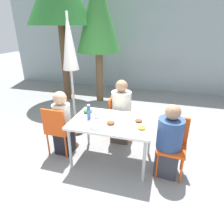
# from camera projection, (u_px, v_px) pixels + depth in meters

# --- Properties ---
(ground_plane) EXTENTS (24.00, 24.00, 0.00)m
(ground_plane) POSITION_uv_depth(u_px,v_px,m) (112.00, 160.00, 3.38)
(ground_plane) COLOR gray
(building_facade) EXTENTS (10.00, 0.20, 3.00)m
(building_facade) POSITION_uv_depth(u_px,v_px,m) (148.00, 45.00, 6.52)
(building_facade) COLOR #89999E
(building_facade) RESTS_ON ground
(dining_table) EXTENTS (1.26, 0.84, 0.74)m
(dining_table) POSITION_uv_depth(u_px,v_px,m) (112.00, 124.00, 3.11)
(dining_table) COLOR white
(dining_table) RESTS_ON ground
(chair_left) EXTENTS (0.41, 0.41, 0.88)m
(chair_left) POSITION_uv_depth(u_px,v_px,m) (58.00, 127.00, 3.35)
(chair_left) COLOR #E54C14
(chair_left) RESTS_ON ground
(person_left) EXTENTS (0.30, 0.30, 1.13)m
(person_left) POSITION_uv_depth(u_px,v_px,m) (63.00, 124.00, 3.40)
(person_left) COLOR black
(person_left) RESTS_ON ground
(chair_right) EXTENTS (0.43, 0.43, 0.88)m
(chair_right) POSITION_uv_depth(u_px,v_px,m) (173.00, 141.00, 2.95)
(chair_right) COLOR #E54C14
(chair_right) RESTS_ON ground
(person_right) EXTENTS (0.37, 0.37, 1.12)m
(person_right) POSITION_uv_depth(u_px,v_px,m) (169.00, 143.00, 2.90)
(person_right) COLOR #383842
(person_right) RESTS_ON ground
(chair_far) EXTENTS (0.41, 0.41, 0.88)m
(chair_far) POSITION_uv_depth(u_px,v_px,m) (117.00, 115.00, 3.83)
(chair_far) COLOR #E54C14
(chair_far) RESTS_ON ground
(person_far) EXTENTS (0.37, 0.37, 1.22)m
(person_far) POSITION_uv_depth(u_px,v_px,m) (121.00, 114.00, 3.75)
(person_far) COLOR #473D33
(person_far) RESTS_ON ground
(closed_umbrella) EXTENTS (0.36, 0.36, 2.32)m
(closed_umbrella) POSITION_uv_depth(u_px,v_px,m) (70.00, 51.00, 3.61)
(closed_umbrella) COLOR #333333
(closed_umbrella) RESTS_ON ground
(plate_0) EXTENTS (0.28, 0.28, 0.08)m
(plate_0) POSITION_uv_depth(u_px,v_px,m) (88.00, 112.00, 3.34)
(plate_0) COLOR white
(plate_0) RESTS_ON dining_table
(plate_1) EXTENTS (0.21, 0.21, 0.06)m
(plate_1) POSITION_uv_depth(u_px,v_px,m) (142.00, 128.00, 2.82)
(plate_1) COLOR white
(plate_1) RESTS_ON dining_table
(plate_2) EXTENTS (0.20, 0.20, 0.06)m
(plate_2) POSITION_uv_depth(u_px,v_px,m) (139.00, 121.00, 3.02)
(plate_2) COLOR white
(plate_2) RESTS_ON dining_table
(plate_3) EXTENTS (0.23, 0.23, 0.06)m
(plate_3) POSITION_uv_depth(u_px,v_px,m) (111.00, 123.00, 2.96)
(plate_3) COLOR white
(plate_3) RESTS_ON dining_table
(bottle) EXTENTS (0.06, 0.06, 0.24)m
(bottle) POSITION_uv_depth(u_px,v_px,m) (89.00, 112.00, 3.10)
(bottle) COLOR #334C8E
(bottle) RESTS_ON dining_table
(drinking_cup) EXTENTS (0.08, 0.08, 0.09)m
(drinking_cup) POSITION_uv_depth(u_px,v_px,m) (97.00, 115.00, 3.17)
(drinking_cup) COLOR silver
(drinking_cup) RESTS_ON dining_table
(salad_bowl) EXTENTS (0.18, 0.18, 0.05)m
(salad_bowl) POSITION_uv_depth(u_px,v_px,m) (95.00, 126.00, 2.87)
(salad_bowl) COLOR white
(salad_bowl) RESTS_ON dining_table
(tree_behind_right) EXTENTS (1.18, 1.18, 3.36)m
(tree_behind_right) POSITION_uv_depth(u_px,v_px,m) (98.00, 14.00, 5.10)
(tree_behind_right) COLOR brown
(tree_behind_right) RESTS_ON ground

